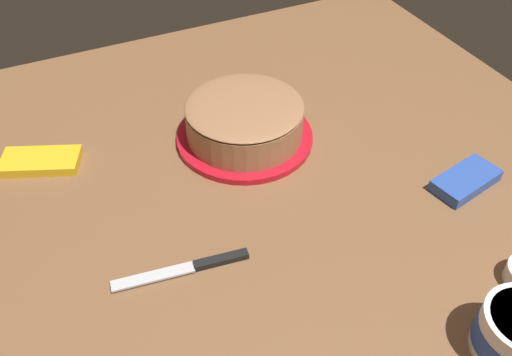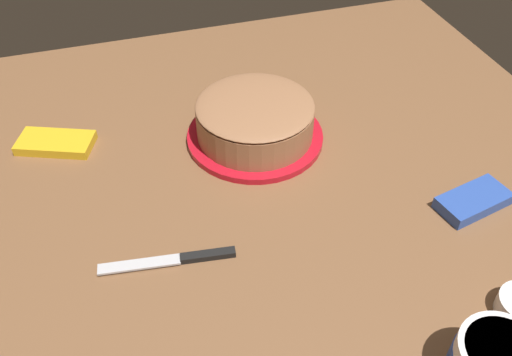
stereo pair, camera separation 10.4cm
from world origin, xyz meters
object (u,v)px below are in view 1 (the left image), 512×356
at_px(spreading_knife, 194,266).
at_px(candy_box_lower, 41,161).
at_px(frosted_cake, 245,122).
at_px(candy_box_upper, 466,180).

height_order(spreading_knife, candy_box_lower, candy_box_lower).
xyz_separation_m(frosted_cake, spreading_knife, (-0.22, -0.28, -0.04)).
xyz_separation_m(spreading_knife, candy_box_upper, (0.56, -0.03, 0.01)).
xyz_separation_m(frosted_cake, candy_box_upper, (0.34, -0.32, -0.03)).
distance_m(spreading_knife, candy_box_lower, 0.43).
bearing_deg(candy_box_upper, frosted_cake, 125.03).
xyz_separation_m(frosted_cake, candy_box_lower, (-0.42, 0.10, -0.04)).
relative_size(frosted_cake, candy_box_upper, 2.10).
bearing_deg(candy_box_lower, frosted_cake, 8.52).
distance_m(spreading_knife, candy_box_upper, 0.56).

